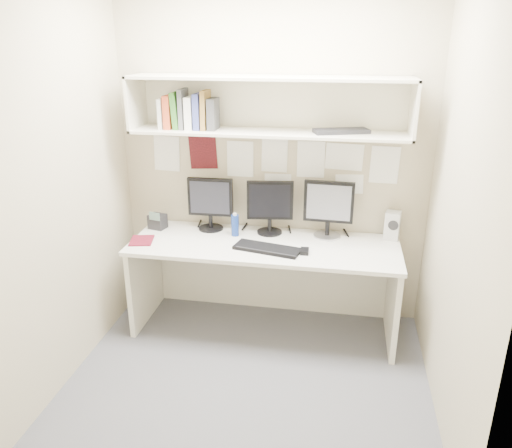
% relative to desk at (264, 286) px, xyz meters
% --- Properties ---
extents(floor, '(2.40, 2.00, 0.01)m').
position_rel_desk_xyz_m(floor, '(0.00, -0.65, -0.37)').
color(floor, '#4E4E53').
rests_on(floor, ground).
extents(wall_back, '(2.40, 0.02, 2.60)m').
position_rel_desk_xyz_m(wall_back, '(0.00, 0.35, 0.93)').
color(wall_back, tan).
rests_on(wall_back, ground).
extents(wall_front, '(2.40, 0.02, 2.60)m').
position_rel_desk_xyz_m(wall_front, '(0.00, -1.65, 0.93)').
color(wall_front, tan).
rests_on(wall_front, ground).
extents(wall_left, '(0.02, 2.00, 2.60)m').
position_rel_desk_xyz_m(wall_left, '(-1.20, -0.65, 0.93)').
color(wall_left, tan).
rests_on(wall_left, ground).
extents(wall_right, '(0.02, 2.00, 2.60)m').
position_rel_desk_xyz_m(wall_right, '(1.20, -0.65, 0.93)').
color(wall_right, tan).
rests_on(wall_right, ground).
extents(desk, '(2.00, 0.70, 0.73)m').
position_rel_desk_xyz_m(desk, '(0.00, 0.00, 0.00)').
color(desk, silver).
rests_on(desk, floor).
extents(overhead_hutch, '(2.00, 0.38, 0.40)m').
position_rel_desk_xyz_m(overhead_hutch, '(0.00, 0.21, 1.35)').
color(overhead_hutch, beige).
rests_on(overhead_hutch, wall_back).
extents(pinned_papers, '(1.92, 0.01, 0.48)m').
position_rel_desk_xyz_m(pinned_papers, '(0.00, 0.34, 0.88)').
color(pinned_papers, white).
rests_on(pinned_papers, wall_back).
extents(monitor_left, '(0.36, 0.20, 0.42)m').
position_rel_desk_xyz_m(monitor_left, '(-0.47, 0.22, 0.59)').
color(monitor_left, black).
rests_on(monitor_left, desk).
extents(monitor_center, '(0.36, 0.20, 0.42)m').
position_rel_desk_xyz_m(monitor_center, '(0.01, 0.22, 0.59)').
color(monitor_center, black).
rests_on(monitor_center, desk).
extents(monitor_right, '(0.38, 0.21, 0.44)m').
position_rel_desk_xyz_m(monitor_right, '(0.46, 0.22, 0.60)').
color(monitor_right, '#A5A5AA').
rests_on(monitor_right, desk).
extents(keyboard, '(0.51, 0.27, 0.02)m').
position_rel_desk_xyz_m(keyboard, '(0.04, -0.13, 0.38)').
color(keyboard, black).
rests_on(keyboard, desk).
extents(mouse, '(0.06, 0.10, 0.03)m').
position_rel_desk_xyz_m(mouse, '(0.31, -0.13, 0.38)').
color(mouse, black).
rests_on(mouse, desk).
extents(speaker, '(0.13, 0.13, 0.22)m').
position_rel_desk_xyz_m(speaker, '(0.94, 0.25, 0.47)').
color(speaker, '#BABBB6').
rests_on(speaker, desk).
extents(blue_bottle, '(0.06, 0.06, 0.18)m').
position_rel_desk_xyz_m(blue_bottle, '(-0.25, 0.11, 0.45)').
color(blue_bottle, navy).
rests_on(blue_bottle, desk).
extents(maroon_notebook, '(0.21, 0.23, 0.01)m').
position_rel_desk_xyz_m(maroon_notebook, '(-0.92, -0.13, 0.37)').
color(maroon_notebook, maroon).
rests_on(maroon_notebook, desk).
extents(desk_phone, '(0.15, 0.14, 0.15)m').
position_rel_desk_xyz_m(desk_phone, '(-0.89, 0.15, 0.42)').
color(desk_phone, black).
rests_on(desk_phone, desk).
extents(book_stack, '(0.42, 0.18, 0.29)m').
position_rel_desk_xyz_m(book_stack, '(-0.59, 0.15, 1.30)').
color(book_stack, '#BBBCB6').
rests_on(book_stack, overhead_hutch).
extents(hutch_tray, '(0.41, 0.27, 0.03)m').
position_rel_desk_xyz_m(hutch_tray, '(0.52, 0.17, 1.19)').
color(hutch_tray, black).
rests_on(hutch_tray, overhead_hutch).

